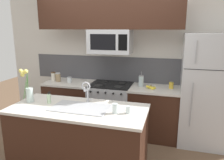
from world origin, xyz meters
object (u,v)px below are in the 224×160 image
at_px(microwave, 110,41).
at_px(storage_jar_medium, 58,77).
at_px(sink_faucet, 86,89).
at_px(storage_jar_tall, 53,76).
at_px(banana_bunch, 151,87).
at_px(drinking_glass, 115,108).
at_px(french_press, 141,81).
at_px(dish_soap_bottle, 49,98).
at_px(spare_glass, 128,110).
at_px(refrigerator, 207,91).
at_px(storage_jar_short, 69,80).
at_px(coffee_tin, 171,85).
at_px(stove_range, 111,108).
at_px(flower_vase, 28,91).

height_order(microwave, storage_jar_medium, microwave).
distance_m(storage_jar_medium, sink_faucet, 1.44).
xyz_separation_m(storage_jar_tall, banana_bunch, (1.92, -0.06, -0.07)).
height_order(microwave, drinking_glass, microwave).
relative_size(french_press, sink_faucet, 0.87).
relative_size(dish_soap_bottle, spare_glass, 1.79).
relative_size(refrigerator, storage_jar_short, 17.77).
bearing_deg(banana_bunch, sink_faucet, -128.96).
bearing_deg(coffee_tin, dish_soap_bottle, -142.46).
xyz_separation_m(stove_range, storage_jar_medium, (-1.07, -0.02, 0.53)).
height_order(stove_range, banana_bunch, banana_bunch).
bearing_deg(stove_range, dish_soap_bottle, -114.59).
relative_size(microwave, french_press, 2.79).
relative_size(coffee_tin, drinking_glass, 0.88).
height_order(refrigerator, dish_soap_bottle, refrigerator).
bearing_deg(french_press, microwave, -171.61).
height_order(refrigerator, storage_jar_medium, refrigerator).
relative_size(storage_jar_tall, french_press, 0.66).
relative_size(stove_range, refrigerator, 0.50).
height_order(storage_jar_short, french_press, french_press).
distance_m(refrigerator, banana_bunch, 0.91).
bearing_deg(sink_faucet, storage_jar_short, 127.53).
height_order(banana_bunch, french_press, french_press).
height_order(refrigerator, coffee_tin, refrigerator).
bearing_deg(banana_bunch, stove_range, 175.35).
distance_m(banana_bunch, french_press, 0.24).
relative_size(french_press, flower_vase, 0.54).
relative_size(coffee_tin, spare_glass, 1.19).
height_order(banana_bunch, spare_glass, spare_glass).
bearing_deg(stove_range, drinking_glass, -71.60).
xyz_separation_m(french_press, sink_faucet, (-0.60, -1.09, 0.10)).
relative_size(stove_range, storage_jar_tall, 5.28).
xyz_separation_m(storage_jar_medium, storage_jar_short, (0.25, -0.01, -0.03)).
xyz_separation_m(storage_jar_medium, drinking_glass, (1.50, -1.28, -0.02)).
distance_m(french_press, sink_faucet, 1.25).
bearing_deg(drinking_glass, flower_vase, 176.50).
height_order(storage_jar_short, flower_vase, flower_vase).
xyz_separation_m(storage_jar_short, french_press, (1.37, 0.09, 0.05)).
xyz_separation_m(microwave, storage_jar_medium, (-1.07, -0.00, -0.71)).
distance_m(banana_bunch, flower_vase, 1.97).
xyz_separation_m(storage_jar_medium, banana_bunch, (1.80, -0.04, -0.06)).
height_order(coffee_tin, sink_faucet, sink_faucet).
relative_size(storage_jar_tall, dish_soap_bottle, 1.07).
xyz_separation_m(stove_range, banana_bunch, (0.74, -0.06, 0.47)).
bearing_deg(storage_jar_medium, dish_soap_bottle, -66.11).
xyz_separation_m(spare_glass, flower_vase, (-1.44, 0.03, 0.12)).
relative_size(refrigerator, drinking_glass, 14.82).
relative_size(coffee_tin, flower_vase, 0.22).
bearing_deg(stove_range, storage_jar_short, -177.80).
bearing_deg(stove_range, microwave, -89.84).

